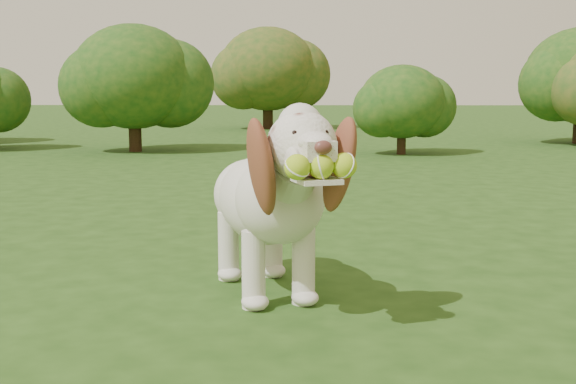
{
  "coord_description": "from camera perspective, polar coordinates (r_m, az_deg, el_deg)",
  "views": [
    {
      "loc": [
        0.71,
        -3.19,
        0.93
      ],
      "look_at": [
        0.63,
        -0.3,
        0.52
      ],
      "focal_mm": 45.0,
      "sensor_mm": 36.0,
      "label": 1
    }
  ],
  "objects": [
    {
      "name": "ground",
      "position": [
        3.4,
        -10.6,
        -7.89
      ],
      "size": [
        80.0,
        80.0,
        0.0
      ],
      "primitive_type": "plane",
      "color": "#1F4012",
      "rests_on": "ground"
    },
    {
      "name": "dog",
      "position": [
        3.19,
        -1.44,
        -0.2
      ],
      "size": [
        0.74,
        1.32,
        0.88
      ],
      "rotation": [
        0.0,
        0.0,
        0.33
      ],
      "color": "silver",
      "rests_on": "ground"
    },
    {
      "name": "shrub_b",
      "position": [
        11.09,
        -12.12,
        8.89
      ],
      "size": [
        1.83,
        1.83,
        1.89
      ],
      "color": "#382314",
      "rests_on": "ground"
    },
    {
      "name": "shrub_i",
      "position": [
        17.16,
        -1.61,
        9.68
      ],
      "size": [
        2.3,
        2.3,
        2.38
      ],
      "color": "#382314",
      "rests_on": "ground"
    },
    {
      "name": "shrub_c",
      "position": [
        10.5,
        9.02,
        7.06
      ],
      "size": [
        1.24,
        1.24,
        1.28
      ],
      "color": "#382314",
      "rests_on": "ground"
    }
  ]
}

